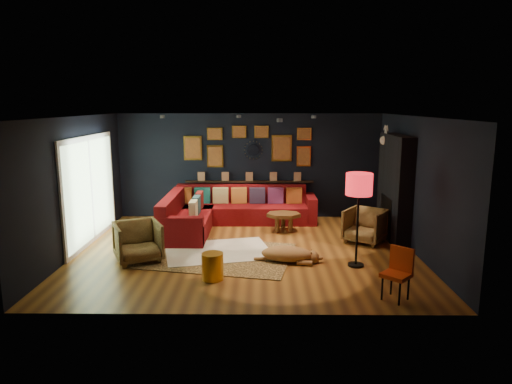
{
  "coord_description": "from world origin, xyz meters",
  "views": [
    {
      "loc": [
        0.28,
        -8.55,
        2.84
      ],
      "look_at": [
        0.19,
        0.3,
        1.12
      ],
      "focal_mm": 32.0,
      "sensor_mm": 36.0,
      "label": 1
    }
  ],
  "objects_px": {
    "sectional": "(222,213)",
    "pouf": "(191,221)",
    "orange_chair": "(398,269)",
    "armchair_right": "(365,224)",
    "floor_lamp": "(359,188)",
    "dog": "(287,251)",
    "gold_stool": "(213,266)",
    "coffee_table": "(284,217)",
    "armchair_left": "(138,240)"
  },
  "relations": [
    {
      "from": "armchair_right",
      "to": "orange_chair",
      "type": "height_order",
      "value": "orange_chair"
    },
    {
      "from": "pouf",
      "to": "gold_stool",
      "type": "bearing_deg",
      "value": -75.0
    },
    {
      "from": "gold_stool",
      "to": "floor_lamp",
      "type": "distance_m",
      "value": 2.82
    },
    {
      "from": "sectional",
      "to": "floor_lamp",
      "type": "distance_m",
      "value": 3.86
    },
    {
      "from": "gold_stool",
      "to": "dog",
      "type": "relative_size",
      "value": 0.35
    },
    {
      "from": "armchair_right",
      "to": "gold_stool",
      "type": "relative_size",
      "value": 1.73
    },
    {
      "from": "sectional",
      "to": "armchair_right",
      "type": "relative_size",
      "value": 4.42
    },
    {
      "from": "orange_chair",
      "to": "dog",
      "type": "height_order",
      "value": "orange_chair"
    },
    {
      "from": "sectional",
      "to": "pouf",
      "type": "distance_m",
      "value": 0.76
    },
    {
      "from": "orange_chair",
      "to": "dog",
      "type": "relative_size",
      "value": 0.62
    },
    {
      "from": "sectional",
      "to": "floor_lamp",
      "type": "relative_size",
      "value": 2.05
    },
    {
      "from": "pouf",
      "to": "orange_chair",
      "type": "bearing_deg",
      "value": -45.81
    },
    {
      "from": "pouf",
      "to": "armchair_right",
      "type": "relative_size",
      "value": 0.66
    },
    {
      "from": "armchair_right",
      "to": "gold_stool",
      "type": "xyz_separation_m",
      "value": [
        -2.95,
        -2.09,
        -0.16
      ]
    },
    {
      "from": "dog",
      "to": "gold_stool",
      "type": "bearing_deg",
      "value": -138.24
    },
    {
      "from": "armchair_right",
      "to": "dog",
      "type": "relative_size",
      "value": 0.61
    },
    {
      "from": "orange_chair",
      "to": "sectional",
      "type": "bearing_deg",
      "value": 169.61
    },
    {
      "from": "pouf",
      "to": "dog",
      "type": "height_order",
      "value": "dog"
    },
    {
      "from": "gold_stool",
      "to": "sectional",
      "type": "bearing_deg",
      "value": 91.99
    },
    {
      "from": "armchair_left",
      "to": "floor_lamp",
      "type": "height_order",
      "value": "floor_lamp"
    },
    {
      "from": "sectional",
      "to": "armchair_right",
      "type": "xyz_separation_m",
      "value": [
        3.06,
        -1.21,
        0.06
      ]
    },
    {
      "from": "coffee_table",
      "to": "sectional",
      "type": "bearing_deg",
      "value": 163.63
    },
    {
      "from": "pouf",
      "to": "dog",
      "type": "xyz_separation_m",
      "value": [
        2.06,
        -2.16,
        0.02
      ]
    },
    {
      "from": "armchair_right",
      "to": "floor_lamp",
      "type": "relative_size",
      "value": 0.46
    },
    {
      "from": "armchair_left",
      "to": "armchair_right",
      "type": "xyz_separation_m",
      "value": [
        4.4,
        1.21,
        -0.02
      ]
    },
    {
      "from": "coffee_table",
      "to": "dog",
      "type": "bearing_deg",
      "value": -91.12
    },
    {
      "from": "pouf",
      "to": "armchair_left",
      "type": "xyz_separation_m",
      "value": [
        -0.65,
        -2.11,
        0.21
      ]
    },
    {
      "from": "sectional",
      "to": "armchair_right",
      "type": "height_order",
      "value": "sectional"
    },
    {
      "from": "pouf",
      "to": "armchair_right",
      "type": "distance_m",
      "value": 3.86
    },
    {
      "from": "coffee_table",
      "to": "floor_lamp",
      "type": "height_order",
      "value": "floor_lamp"
    },
    {
      "from": "armchair_right",
      "to": "gold_stool",
      "type": "height_order",
      "value": "armchair_right"
    },
    {
      "from": "coffee_table",
      "to": "armchair_left",
      "type": "xyz_separation_m",
      "value": [
        -2.75,
        -2.01,
        0.06
      ]
    },
    {
      "from": "coffee_table",
      "to": "armchair_right",
      "type": "relative_size",
      "value": 1.03
    },
    {
      "from": "pouf",
      "to": "floor_lamp",
      "type": "relative_size",
      "value": 0.31
    },
    {
      "from": "orange_chair",
      "to": "armchair_right",
      "type": "bearing_deg",
      "value": 130.58
    },
    {
      "from": "armchair_left",
      "to": "orange_chair",
      "type": "bearing_deg",
      "value": -46.85
    },
    {
      "from": "gold_stool",
      "to": "dog",
      "type": "height_order",
      "value": "gold_stool"
    },
    {
      "from": "sectional",
      "to": "orange_chair",
      "type": "distance_m",
      "value": 4.96
    },
    {
      "from": "armchair_right",
      "to": "orange_chair",
      "type": "distance_m",
      "value": 2.81
    },
    {
      "from": "gold_stool",
      "to": "orange_chair",
      "type": "height_order",
      "value": "orange_chair"
    },
    {
      "from": "orange_chair",
      "to": "floor_lamp",
      "type": "relative_size",
      "value": 0.47
    },
    {
      "from": "sectional",
      "to": "armchair_left",
      "type": "height_order",
      "value": "sectional"
    },
    {
      "from": "armchair_left",
      "to": "dog",
      "type": "height_order",
      "value": "armchair_left"
    },
    {
      "from": "armchair_right",
      "to": "pouf",
      "type": "bearing_deg",
      "value": -159.07
    },
    {
      "from": "gold_stool",
      "to": "orange_chair",
      "type": "bearing_deg",
      "value": -14.37
    },
    {
      "from": "coffee_table",
      "to": "pouf",
      "type": "relative_size",
      "value": 1.56
    },
    {
      "from": "pouf",
      "to": "armchair_right",
      "type": "xyz_separation_m",
      "value": [
        3.75,
        -0.9,
        0.19
      ]
    },
    {
      "from": "pouf",
      "to": "gold_stool",
      "type": "xyz_separation_m",
      "value": [
        0.8,
        -2.99,
        0.03
      ]
    },
    {
      "from": "armchair_right",
      "to": "dog",
      "type": "xyz_separation_m",
      "value": [
        -1.69,
        -1.26,
        -0.17
      ]
    },
    {
      "from": "floor_lamp",
      "to": "dog",
      "type": "height_order",
      "value": "floor_lamp"
    }
  ]
}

